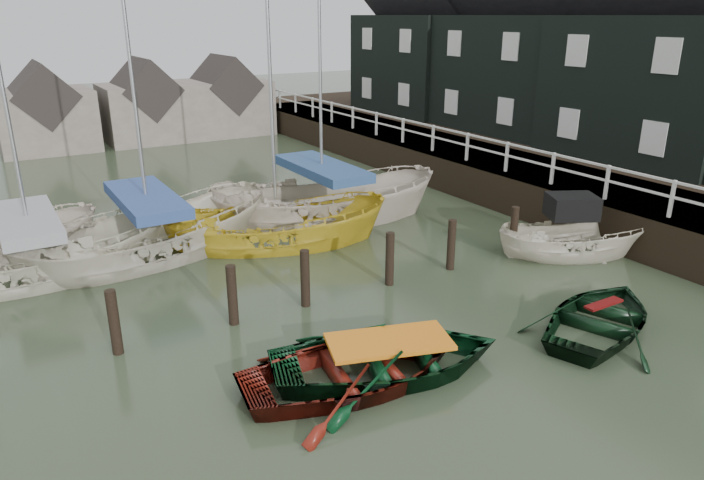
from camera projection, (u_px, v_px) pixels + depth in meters
ground at (423, 346)px, 13.07m from camera, size 120.00×120.00×0.00m
pier at (460, 166)px, 25.50m from camera, size 3.04×32.00×2.70m
land_strip at (553, 167)px, 28.43m from camera, size 14.00×38.00×1.50m
quay_houses at (594, 36)px, 25.42m from camera, size 6.52×28.14×10.01m
mooring_pilings at (309, 285)px, 14.77m from camera, size 13.72×0.22×1.80m
far_sheds at (143, 106)px, 33.77m from camera, size 14.00×4.08×4.39m
rowboat_red at (354, 385)px, 11.70m from camera, size 4.64×3.62×0.88m
rowboat_green at (388, 373)px, 12.10m from camera, size 5.25×4.42×0.93m
rowboat_dkgreen at (600, 329)px, 13.79m from camera, size 4.62×3.97×0.81m
motorboat at (572, 253)px, 17.92m from camera, size 4.62×3.46×2.60m
sailboat_a at (37, 276)px, 16.41m from camera, size 6.97×2.89×10.41m
sailboat_b at (152, 254)px, 17.93m from camera, size 7.77×4.00×12.13m
sailboat_c at (277, 243)px, 18.94m from camera, size 7.05×4.74×10.19m
sailboat_d at (323, 217)px, 21.22m from camera, size 8.17×5.40×12.05m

